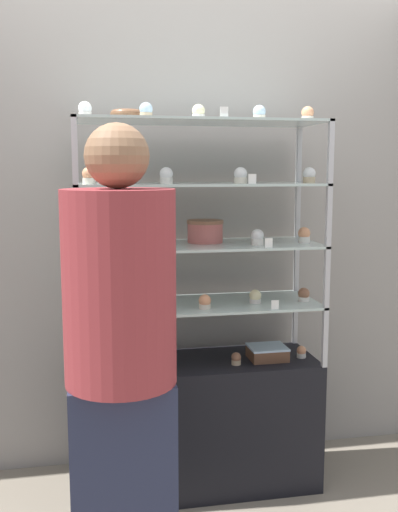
{
  "coord_description": "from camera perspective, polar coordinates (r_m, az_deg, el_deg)",
  "views": [
    {
      "loc": [
        -0.55,
        -2.8,
        1.59
      ],
      "look_at": [
        0.0,
        0.0,
        1.17
      ],
      "focal_mm": 42.0,
      "sensor_mm": 36.0,
      "label": 1
    }
  ],
  "objects": [
    {
      "name": "cupcake_19",
      "position": [
        2.82,
        -0.06,
        13.53
      ],
      "size": [
        0.06,
        0.06,
        0.07
      ],
      "color": "white",
      "rests_on": "display_riser_top"
    },
    {
      "name": "cupcake_14",
      "position": [
        2.75,
        -3.14,
        7.64
      ],
      "size": [
        0.06,
        0.06,
        0.07
      ],
      "color": "white",
      "rests_on": "display_riser_upper"
    },
    {
      "name": "cupcake_7",
      "position": [
        2.93,
        5.38,
        -3.9
      ],
      "size": [
        0.06,
        0.06,
        0.07
      ],
      "color": "white",
      "rests_on": "display_riser_lower"
    },
    {
      "name": "cupcake_2",
      "position": [
        2.95,
        3.56,
        -9.74
      ],
      "size": [
        0.05,
        0.05,
        0.06
      ],
      "color": "#CCB28C",
      "rests_on": "display_base"
    },
    {
      "name": "ground_plane",
      "position": [
        3.27,
        0.0,
        -20.83
      ],
      "size": [
        20.0,
        20.0,
        0.0
      ],
      "primitive_type": "plane",
      "color": "gray"
    },
    {
      "name": "cupcake_4",
      "position": [
        2.82,
        -10.49,
        -4.5
      ],
      "size": [
        0.06,
        0.06,
        0.07
      ],
      "color": "beige",
      "rests_on": "display_riser_lower"
    },
    {
      "name": "cupcake_5",
      "position": [
        2.79,
        -4.8,
        -4.53
      ],
      "size": [
        0.06,
        0.06,
        0.07
      ],
      "color": "beige",
      "rests_on": "display_riser_lower"
    },
    {
      "name": "price_tag_3",
      "position": [
        2.71,
        5.1,
        7.33
      ],
      "size": [
        0.04,
        0.0,
        0.04
      ],
      "color": "white",
      "rests_on": "display_riser_upper"
    },
    {
      "name": "cupcake_11",
      "position": [
        2.85,
        5.59,
        1.79
      ],
      "size": [
        0.06,
        0.06,
        0.08
      ],
      "color": "white",
      "rests_on": "display_riser_middle"
    },
    {
      "name": "display_riser_lower",
      "position": [
        2.93,
        0.0,
        -4.9
      ],
      "size": [
        1.17,
        0.43,
        0.29
      ],
      "color": "#B7B7BC",
      "rests_on": "display_base"
    },
    {
      "name": "layer_cake_centerpiece",
      "position": [
        2.93,
        0.58,
        2.38
      ],
      "size": [
        0.18,
        0.18,
        0.11
      ],
      "color": "#C66660",
      "rests_on": "display_riser_middle"
    },
    {
      "name": "price_tag_1",
      "position": [
        2.82,
        7.26,
        -4.64
      ],
      "size": [
        0.04,
        0.0,
        0.04
      ],
      "color": "white",
      "rests_on": "display_riser_lower"
    },
    {
      "name": "display_riser_top",
      "position": [
        2.86,
        0.0,
        12.41
      ],
      "size": [
        1.17,
        0.43,
        0.29
      ],
      "color": "#B7B7BC",
      "rests_on": "display_riser_upper"
    },
    {
      "name": "cupcake_18",
      "position": [
        2.75,
        -5.07,
        13.62
      ],
      "size": [
        0.06,
        0.06,
        0.07
      ],
      "color": "#CCB28C",
      "rests_on": "display_riser_top"
    },
    {
      "name": "cupcake_9",
      "position": [
        2.7,
        -10.18,
        1.34
      ],
      "size": [
        0.06,
        0.06,
        0.08
      ],
      "color": "beige",
      "rests_on": "display_riser_middle"
    },
    {
      "name": "price_tag_0",
      "position": [
        2.78,
        -3.71,
        -11.01
      ],
      "size": [
        0.04,
        0.0,
        0.04
      ],
      "color": "white",
      "rests_on": "display_base"
    },
    {
      "name": "cupcake_12",
      "position": [
        2.98,
        9.98,
        1.98
      ],
      "size": [
        0.06,
        0.06,
        0.08
      ],
      "color": "white",
      "rests_on": "display_riser_middle"
    },
    {
      "name": "donut_glazed",
      "position": [
        2.83,
        -6.91,
        13.24
      ],
      "size": [
        0.15,
        0.15,
        0.04
      ],
      "color": "brown",
      "rests_on": "display_riser_top"
    },
    {
      "name": "price_tag_4",
      "position": [
        2.69,
        2.42,
        13.56
      ],
      "size": [
        0.04,
        0.0,
        0.04
      ],
      "color": "white",
      "rests_on": "display_riser_top"
    },
    {
      "name": "price_tag_2",
      "position": [
        2.76,
        6.65,
        1.24
      ],
      "size": [
        0.04,
        0.0,
        0.04
      ],
      "color": "white",
      "rests_on": "display_riser_middle"
    },
    {
      "name": "display_riser_upper",
      "position": [
        2.85,
        0.0,
        6.56
      ],
      "size": [
        1.17,
        0.43,
        0.29
      ],
      "color": "#B7B7BC",
      "rests_on": "display_riser_middle"
    },
    {
      "name": "cupcake_17",
      "position": [
        2.75,
        -10.81,
        13.52
      ],
      "size": [
        0.06,
        0.06,
        0.07
      ],
      "color": "white",
      "rests_on": "display_riser_top"
    },
    {
      "name": "display_riser_middle",
      "position": [
        2.88,
        0.0,
        0.76
      ],
      "size": [
        1.17,
        0.43,
        0.29
      ],
      "color": "#B7B7BC",
      "rests_on": "display_riser_lower"
    },
    {
      "name": "cupcake_21",
      "position": [
        2.96,
        10.3,
        13.15
      ],
      "size": [
        0.06,
        0.06,
        0.07
      ],
      "color": "beige",
      "rests_on": "display_riser_top"
    },
    {
      "name": "display_base",
      "position": [
        3.12,
        0.0,
        -15.62
      ],
      "size": [
        1.17,
        0.43,
        0.65
      ],
      "color": "black",
      "rests_on": "ground_plane"
    },
    {
      "name": "cupcake_10",
      "position": [
        2.77,
        -5.17,
        1.59
      ],
      "size": [
        0.06,
        0.06,
        0.08
      ],
      "color": "white",
      "rests_on": "display_riser_middle"
    },
    {
      "name": "cupcake_16",
      "position": [
        2.95,
        10.45,
        7.56
      ],
      "size": [
        0.06,
        0.06,
        0.07
      ],
      "color": "#CCB28C",
      "rests_on": "display_riser_upper"
    },
    {
      "name": "cupcake_1",
      "position": [
        2.87,
        -3.11,
        -10.26
      ],
      "size": [
        0.05,
        0.05,
        0.06
      ],
      "color": "beige",
      "rests_on": "display_base"
    },
    {
      "name": "cupcake_0",
      "position": [
        2.86,
        -10.26,
        -10.42
      ],
      "size": [
        0.05,
        0.05,
        0.06
      ],
      "color": "beige",
      "rests_on": "display_base"
    },
    {
      "name": "cupcake_20",
      "position": [
        2.87,
        5.77,
        13.39
      ],
      "size": [
        0.06,
        0.06,
        0.07
      ],
      "color": "beige",
      "rests_on": "display_riser_top"
    },
    {
      "name": "cupcake_13",
      "position": [
        2.69,
        -10.43,
        7.51
      ],
      "size": [
        0.06,
        0.06,
        0.07
      ],
      "color": "beige",
      "rests_on": "display_riser_upper"
    },
    {
      "name": "back_wall",
      "position": [
        3.22,
        -1.24,
        3.13
      ],
      "size": [
        8.0,
        0.05,
        2.6
      ],
      "color": "gray",
      "rests_on": "ground_plane"
    },
    {
      "name": "cupcake_15",
      "position": [
        2.8,
        3.98,
        7.64
      ],
      "size": [
        0.06,
        0.06,
        0.07
      ],
      "color": "beige",
      "rests_on": "display_riser_upper"
    },
    {
      "name": "cupcake_3",
      "position": [
        3.09,
        9.73,
        -9.0
      ],
      "size": [
        0.05,
        0.05,
        0.06
      ],
      "color": "white",
      "rests_on": "display_base"
    },
    {
      "name": "sheet_cake_frosted",
      "position": [
        3.04,
        6.52,
        -9.12
      ],
      "size": [
        0.19,
        0.16,
        0.07
      ],
      "color": "brown",
      "rests_on": "display_base"
    },
    {
      "name": "cupcake_8",
      "position": [
        3.01,
        9.94,
        -3.67
      ],
      "size": [
        0.06,
        0.06,
        0.07
      ],
      "color": "white",
      "rests_on": "display_riser_lower"
    },
    {
      "name": "cupcake_6",
      "position": [
        2.81,
        0.55,
        -4.4
      ],
      "size": [
        0.06,
        0.06,
        0.07
      ],
      "color": "beige",
      "rests_on": "display_riser_lower"
    },
    {
      "name": "customer_figure",
      "position": [
        2.23,
        -7.46,
        -8.84
      ],
      "size": [
        0.41,
        0.41,
        1.75
      ],
      "color": "#282D47",
      "rests_on": "ground_plane"
    }
  ]
}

